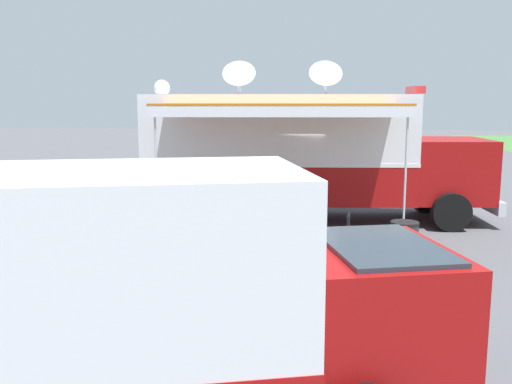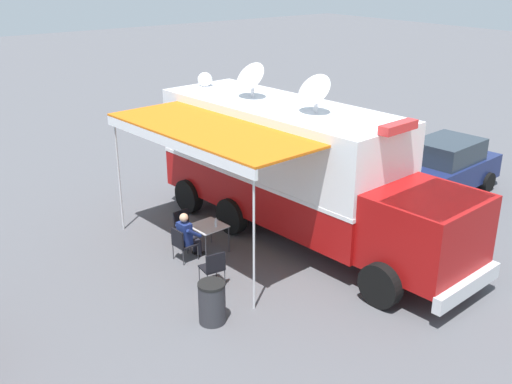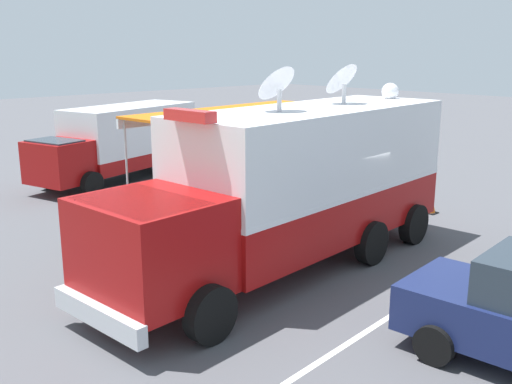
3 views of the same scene
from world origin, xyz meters
name	(u,v)px [view 1 (image 1 of 3)]	position (x,y,z in m)	size (l,w,h in m)	color
ground_plane	(278,220)	(0.00, 0.00, 0.00)	(100.00, 100.00, 0.00)	#515156
lot_stripe	(344,202)	(-3.13, 2.01, 0.00)	(0.12, 4.80, 0.01)	silver
command_truck	(305,151)	(-0.02, 0.75, 1.95)	(5.44, 9.65, 4.53)	#9E0F0F
folding_table	(276,214)	(2.41, 0.12, 0.67)	(0.86, 0.86, 0.73)	silver
water_bottle	(284,206)	(2.28, 0.30, 0.83)	(0.07, 0.07, 0.22)	silver
folding_chair_at_table	(275,228)	(3.21, 0.15, 0.51)	(0.52, 0.52, 0.87)	black
folding_chair_beside_table	(240,221)	(2.62, -0.73, 0.51)	(0.52, 0.52, 0.87)	black
folding_chair_spare_by_truck	(343,230)	(3.27, 1.65, 0.51)	(0.54, 0.54, 0.87)	black
seated_responder	(275,220)	(3.02, 0.13, 0.65)	(0.68, 0.58, 1.25)	navy
trash_bin	(404,243)	(4.11, 2.85, 0.46)	(0.57, 0.57, 0.91)	#2D2D33
traffic_cone	(92,207)	(0.10, -5.41, 0.28)	(0.36, 0.36, 0.58)	black
support_truck	(91,303)	(10.47, -1.16, 1.39)	(3.73, 7.10, 2.70)	white
car_behind_truck	(321,166)	(-5.75, 1.24, 0.88)	(4.35, 2.31, 1.76)	navy
car_far_corner	(217,165)	(-5.86, -2.76, 0.88)	(2.36, 4.37, 1.76)	#2D2D33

